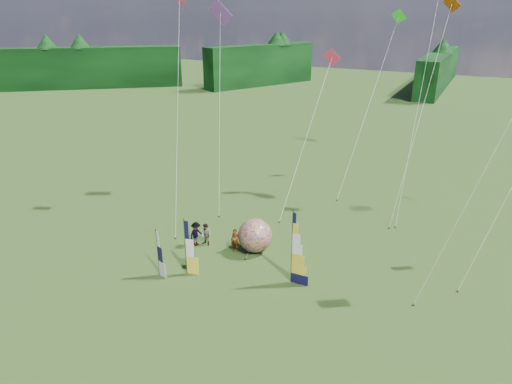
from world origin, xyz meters
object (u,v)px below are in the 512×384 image
at_px(side_banner_far, 158,253).
at_px(spectator_b, 206,235).
at_px(kite_whale, 423,80).
at_px(side_banner_left, 185,248).
at_px(camp_chair, 190,260).
at_px(spectator_c, 196,234).
at_px(bol_inflatable, 255,236).
at_px(feather_banner_main, 292,248).
at_px(spectator_a, 235,240).
at_px(spectator_d, 252,235).

height_order(side_banner_far, spectator_b, side_banner_far).
bearing_deg(kite_whale, side_banner_left, -104.56).
height_order(spectator_b, camp_chair, spectator_b).
bearing_deg(spectator_c, bol_inflatable, -66.21).
distance_m(side_banner_left, side_banner_far, 1.77).
xyz_separation_m(camp_chair, kite_whale, (10.77, 17.41, 10.13)).
relative_size(feather_banner_main, spectator_a, 2.82).
relative_size(spectator_c, kite_whale, 0.08).
relative_size(bol_inflatable, spectator_b, 1.44).
height_order(side_banner_far, bol_inflatable, side_banner_far).
distance_m(feather_banner_main, spectator_b, 7.63).
xyz_separation_m(bol_inflatable, spectator_d, (-0.55, 0.61, -0.36)).
bearing_deg(side_banner_far, spectator_b, 101.14).
xyz_separation_m(side_banner_far, spectator_a, (2.83, 4.87, -0.73)).
relative_size(feather_banner_main, camp_chair, 4.95).
bearing_deg(side_banner_left, spectator_b, 92.25).
height_order(feather_banner_main, side_banner_far, feather_banner_main).
relative_size(feather_banner_main, side_banner_far, 1.52).
height_order(side_banner_far, kite_whale, kite_whale).
bearing_deg(side_banner_left, camp_chair, 97.54).
distance_m(spectator_b, spectator_d, 3.31).
distance_m(side_banner_far, bol_inflatable, 6.88).
xyz_separation_m(side_banner_far, camp_chair, (1.20, 1.72, -1.09)).
relative_size(bol_inflatable, spectator_c, 1.33).
distance_m(spectator_a, spectator_d, 1.46).
bearing_deg(spectator_a, side_banner_far, -127.08).
bearing_deg(feather_banner_main, side_banner_far, -159.29).
height_order(spectator_a, kite_whale, kite_whale).
height_order(bol_inflatable, spectator_d, bol_inflatable).
distance_m(feather_banner_main, spectator_c, 8.16).
height_order(camp_chair, kite_whale, kite_whale).
distance_m(spectator_a, kite_whale, 19.56).
bearing_deg(side_banner_left, spectator_a, 59.15).
relative_size(side_banner_far, kite_whale, 0.15).
bearing_deg(camp_chair, spectator_a, 39.85).
bearing_deg(spectator_b, feather_banner_main, 1.19).
relative_size(side_banner_left, spectator_b, 2.26).
bearing_deg(spectator_b, camp_chair, -63.57).
bearing_deg(spectator_c, feather_banner_main, -91.72).
distance_m(bol_inflatable, spectator_d, 0.90).
xyz_separation_m(side_banner_left, camp_chair, (-0.28, 0.78, -1.40)).
height_order(spectator_c, kite_whale, kite_whale).
bearing_deg(side_banner_left, spectator_c, 102.74).
distance_m(spectator_c, camp_chair, 2.97).
distance_m(side_banner_far, spectator_c, 4.42).
distance_m(side_banner_far, camp_chair, 2.37).
relative_size(side_banner_far, bol_inflatable, 1.32).
bearing_deg(side_banner_far, spectator_d, 78.16).
bearing_deg(spectator_d, side_banner_far, 73.07).
relative_size(bol_inflatable, spectator_a, 1.41).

